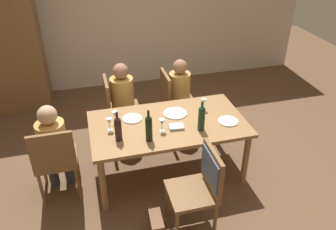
% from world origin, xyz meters
% --- Properties ---
extents(ground_plane, '(10.00, 10.00, 0.00)m').
position_xyz_m(ground_plane, '(0.00, 0.00, 0.00)').
color(ground_plane, brown).
extents(rear_room_partition, '(6.40, 0.12, 2.70)m').
position_xyz_m(rear_room_partition, '(0.00, 2.68, 1.35)').
color(rear_room_partition, beige).
rests_on(rear_room_partition, ground_plane).
extents(armoire_cabinet, '(1.18, 0.62, 2.18)m').
position_xyz_m(armoire_cabinet, '(-1.98, 2.23, 1.10)').
color(armoire_cabinet, brown).
rests_on(armoire_cabinet, ground_plane).
extents(dining_table, '(1.75, 0.97, 0.72)m').
position_xyz_m(dining_table, '(0.00, 0.00, 0.64)').
color(dining_table, olive).
rests_on(dining_table, ground_plane).
extents(chair_left_end, '(0.44, 0.44, 0.92)m').
position_xyz_m(chair_left_end, '(-1.26, -0.09, 0.53)').
color(chair_left_end, brown).
rests_on(chair_left_end, ground_plane).
extents(chair_far_right, '(0.44, 0.44, 0.92)m').
position_xyz_m(chair_far_right, '(0.31, 0.86, 0.53)').
color(chair_far_right, brown).
rests_on(chair_far_right, ground_plane).
extents(chair_far_left, '(0.44, 0.44, 0.92)m').
position_xyz_m(chair_far_left, '(-0.48, 0.86, 0.53)').
color(chair_far_left, brown).
rests_on(chair_far_left, ground_plane).
extents(chair_near, '(0.46, 0.44, 0.92)m').
position_xyz_m(chair_near, '(0.12, -0.86, 0.59)').
color(chair_near, brown).
rests_on(chair_near, ground_plane).
extents(person_woman_host, '(0.30, 0.34, 1.12)m').
position_xyz_m(person_woman_host, '(-1.26, 0.03, 0.65)').
color(person_woman_host, '#33333D').
rests_on(person_woman_host, ground_plane).
extents(person_man_bearded, '(0.33, 0.29, 1.10)m').
position_xyz_m(person_man_bearded, '(0.42, 0.86, 0.64)').
color(person_man_bearded, '#33333D').
rests_on(person_man_bearded, ground_plane).
extents(person_man_guest, '(0.35, 0.30, 1.13)m').
position_xyz_m(person_man_guest, '(-0.37, 0.86, 0.65)').
color(person_man_guest, '#33333D').
rests_on(person_man_guest, ground_plane).
extents(wine_bottle_tall_green, '(0.08, 0.08, 0.35)m').
position_xyz_m(wine_bottle_tall_green, '(0.31, -0.23, 0.88)').
color(wine_bottle_tall_green, '#19381E').
rests_on(wine_bottle_tall_green, dining_table).
extents(wine_bottle_dark_red, '(0.08, 0.08, 0.33)m').
position_xyz_m(wine_bottle_dark_red, '(-0.58, -0.19, 0.87)').
color(wine_bottle_dark_red, black).
rests_on(wine_bottle_dark_red, dining_table).
extents(wine_bottle_short_olive, '(0.07, 0.07, 0.36)m').
position_xyz_m(wine_bottle_short_olive, '(-0.28, -0.27, 0.88)').
color(wine_bottle_short_olive, black).
rests_on(wine_bottle_short_olive, dining_table).
extents(wine_glass_near_left, '(0.07, 0.07, 0.15)m').
position_xyz_m(wine_glass_near_left, '(-0.11, -0.15, 0.83)').
color(wine_glass_near_left, silver).
rests_on(wine_glass_near_left, dining_table).
extents(wine_glass_centre, '(0.07, 0.07, 0.15)m').
position_xyz_m(wine_glass_centre, '(0.48, 0.17, 0.83)').
color(wine_glass_centre, silver).
rests_on(wine_glass_centre, dining_table).
extents(wine_glass_near_right, '(0.07, 0.07, 0.15)m').
position_xyz_m(wine_glass_near_right, '(-0.57, 0.15, 0.83)').
color(wine_glass_near_right, silver).
rests_on(wine_glass_near_right, dining_table).
extents(wine_glass_far, '(0.07, 0.07, 0.15)m').
position_xyz_m(wine_glass_far, '(-0.65, 0.02, 0.83)').
color(wine_glass_far, silver).
rests_on(wine_glass_far, dining_table).
extents(dinner_plate_host, '(0.28, 0.28, 0.01)m').
position_xyz_m(dinner_plate_host, '(0.13, 0.16, 0.73)').
color(dinner_plate_host, white).
rests_on(dinner_plate_host, dining_table).
extents(dinner_plate_guest_left, '(0.23, 0.23, 0.01)m').
position_xyz_m(dinner_plate_guest_left, '(0.66, -0.16, 0.73)').
color(dinner_plate_guest_left, white).
rests_on(dinner_plate_guest_left, dining_table).
extents(dinner_plate_guest_right, '(0.23, 0.23, 0.01)m').
position_xyz_m(dinner_plate_guest_right, '(-0.38, 0.18, 0.73)').
color(dinner_plate_guest_right, silver).
rests_on(dinner_plate_guest_right, dining_table).
extents(folded_napkin, '(0.17, 0.14, 0.03)m').
position_xyz_m(folded_napkin, '(0.06, -0.13, 0.74)').
color(folded_napkin, '#ADC6D6').
rests_on(folded_napkin, dining_table).
extents(handbag, '(0.14, 0.29, 0.22)m').
position_xyz_m(handbag, '(-0.35, -0.86, 0.11)').
color(handbag, brown).
rests_on(handbag, ground_plane).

